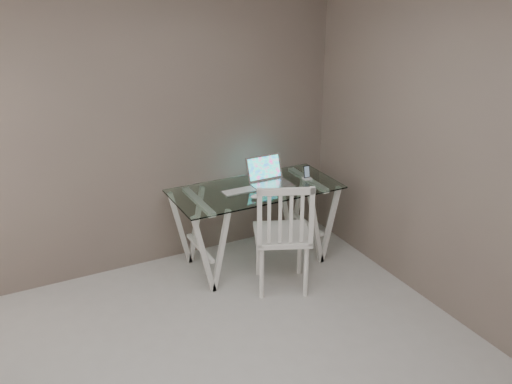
# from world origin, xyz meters

# --- Properties ---
(room) EXTENTS (4.50, 4.52, 2.71)m
(room) POSITION_xyz_m (-0.06, 0.02, 1.72)
(room) COLOR #B0ACA8
(room) RESTS_ON ground
(desk) EXTENTS (1.50, 0.70, 0.75)m
(desk) POSITION_xyz_m (1.01, 1.78, 0.38)
(desk) COLOR silver
(desk) RESTS_ON ground
(chair) EXTENTS (0.60, 0.60, 1.00)m
(chair) POSITION_xyz_m (0.99, 1.25, 0.55)
(chair) COLOR white
(chair) RESTS_ON ground
(laptop) EXTENTS (0.35, 0.32, 0.24)m
(laptop) POSITION_xyz_m (1.17, 1.83, 0.80)
(laptop) COLOR silver
(laptop) RESTS_ON desk
(keyboard) EXTENTS (0.31, 0.13, 0.01)m
(keyboard) POSITION_xyz_m (0.85, 1.78, 0.75)
(keyboard) COLOR silver
(keyboard) RESTS_ON desk
(mouse) EXTENTS (0.11, 0.06, 0.03)m
(mouse) POSITION_xyz_m (0.92, 1.58, 0.76)
(mouse) COLOR white
(mouse) RESTS_ON desk
(phone_dock) EXTENTS (0.07, 0.07, 0.13)m
(phone_dock) POSITION_xyz_m (1.54, 1.77, 0.78)
(phone_dock) COLOR white
(phone_dock) RESTS_ON desk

